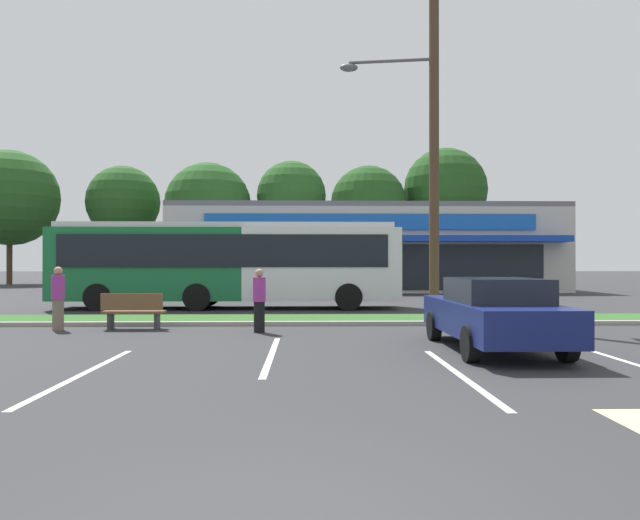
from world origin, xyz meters
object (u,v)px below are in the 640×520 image
bus_stop_bench (133,310)px  pedestrian_by_pole (58,298)px  utility_pole (430,127)px  pedestrian_near_bench (259,300)px  car_1 (147,283)px  city_bus (228,262)px  car_2 (493,313)px

bus_stop_bench → pedestrian_by_pole: pedestrian_by_pole is taller
utility_pole → pedestrian_near_bench: 7.72m
utility_pole → car_1: (-11.72, 11.83, -5.12)m
utility_pole → pedestrian_near_bench: utility_pole is taller
pedestrian_near_bench → pedestrian_by_pole: size_ratio=0.97×
city_bus → bus_stop_bench: 7.38m
car_1 → bus_stop_bench: bearing=103.6°
car_1 → pedestrian_by_pole: (1.54, -14.27, 0.07)m
bus_stop_bench → pedestrian_near_bench: pedestrian_near_bench is taller
bus_stop_bench → pedestrian_by_pole: 1.92m
city_bus → car_1: (-4.98, 7.00, -1.01)m
car_1 → car_2: 21.48m
pedestrian_by_pole → utility_pole: bearing=96.7°
car_1 → car_2: bearing=123.0°
pedestrian_by_pole → car_1: bearing=179.4°
car_1 → car_2: (11.69, -18.02, -0.01)m
car_1 → pedestrian_by_pole: pedestrian_by_pole is taller
city_bus → bus_stop_bench: city_bus is taller
city_bus → bus_stop_bench: size_ratio=8.15×
car_2 → pedestrian_by_pole: (-10.15, 3.75, 0.08)m
bus_stop_bench → car_2: 9.16m
utility_pole → car_1: bearing=134.7°
city_bus → pedestrian_by_pole: city_bus is taller
car_1 → pedestrian_by_pole: bearing=96.2°
city_bus → car_2: bearing=-58.4°
car_1 → city_bus: bearing=125.4°
pedestrian_near_bench → city_bus: bearing=43.6°
utility_pole → bus_stop_bench: size_ratio=6.90×
bus_stop_bench → car_1: 14.51m
car_1 → car_2: car_1 is taller
city_bus → bus_stop_bench: bearing=-102.2°
utility_pole → pedestrian_by_pole: (-10.19, -2.44, -5.05)m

